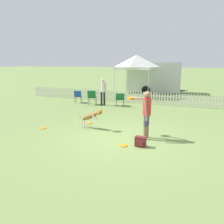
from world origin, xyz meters
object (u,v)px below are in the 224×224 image
Objects in this scene: leaping_dog at (91,116)px; frisbee_midfield at (123,145)px; frisbee_near_handler at (42,128)px; folding_chair_center at (120,98)px; canopy_tent_main at (136,62)px; handler_person at (146,109)px; frisbee_near_dog at (89,123)px; folding_chair_blue_left at (92,96)px; equipment_trailer at (154,77)px; backpack_on_grass at (140,142)px; folding_chair_green_right at (78,96)px; spectator_standing at (103,89)px.

leaping_dog is 4.64× the size of frisbee_midfield.
folding_chair_center reaches higher than frisbee_near_handler.
handler_person is at bearing -71.57° from canopy_tent_main.
frisbee_near_dog is 4.27m from folding_chair_blue_left.
canopy_tent_main is at bearing -167.29° from leaping_dog.
folding_chair_center is (-2.78, 5.00, -0.56)m from handler_person.
frisbee_midfield is 6.43m from folding_chair_center.
backpack_on_grass is at bearing -88.09° from equipment_trailer.
canopy_tent_main reaches higher than folding_chair_green_right.
frisbee_near_handler is at bearing 79.42° from folding_chair_blue_left.
leaping_dog is at bearing 101.02° from folding_chair_blue_left.
leaping_dog is 3.59× the size of backpack_on_grass.
frisbee_near_dog is 8.58m from canopy_tent_main.
folding_chair_green_right is (-3.01, 4.07, 0.47)m from frisbee_near_dog.
frisbee_near_handler and frisbee_near_dog have the same top height.
backpack_on_grass is at bearing 113.63° from folding_chair_blue_left.
equipment_trailer is (1.64, 6.83, 0.39)m from spectator_standing.
frisbee_midfield is at bearing 89.83° from folding_chair_center.
frisbee_near_dog is at bearing 99.88° from folding_chair_blue_left.
folding_chair_center is (-2.85, 5.80, 0.32)m from backpack_on_grass.
folding_chair_blue_left is 0.80m from spectator_standing.
spectator_standing reaches higher than backpack_on_grass.
canopy_tent_main is (-0.78, 8.82, 2.08)m from leaping_dog.
folding_chair_blue_left is 0.29× the size of canopy_tent_main.
leaping_dog is 5.00m from folding_chair_blue_left.
backpack_on_grass is 0.06× the size of equipment_trailer.
folding_chair_center is (1.74, 0.26, -0.07)m from folding_chair_blue_left.
handler_person is 1.02× the size of spectator_standing.
leaping_dog is 5.83m from folding_chair_green_right.
frisbee_near_handler is at bearing 171.80° from frisbee_midfield.
handler_person reaches higher than spectator_standing.
leaping_dog reaches higher than frisbee_midfield.
spectator_standing is (-1.09, -0.07, 0.49)m from folding_chair_center.
folding_chair_blue_left reaches higher than frisbee_midfield.
frisbee_near_handler is 5.61m from folding_chair_center.
leaping_dog is at bearing 99.85° from spectator_standing.
folding_chair_blue_left is (-1.85, 3.81, 0.53)m from frisbee_near_dog.
folding_chair_green_right is 5.32m from canopy_tent_main.
spectator_standing is 0.31× the size of equipment_trailer.
spectator_standing is at bearing -153.08° from leaping_dog.
folding_chair_blue_left is at bearing 145.88° from folding_chair_green_right.
spectator_standing is at bearing 120.25° from frisbee_midfield.
handler_person is 6.27m from spectator_standing.
folding_chair_center is (-0.11, 4.07, 0.46)m from frisbee_near_dog.
frisbee_midfield is (2.24, -1.90, 0.00)m from frisbee_near_dog.
canopy_tent_main is at bearing -108.15° from folding_chair_center.
folding_chair_center is at bearing 172.37° from folding_chair_blue_left.
frisbee_near_handler is 12.41m from equipment_trailer.
folding_chair_blue_left is at bearing 51.34° from handler_person.
canopy_tent_main is 0.59× the size of equipment_trailer.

